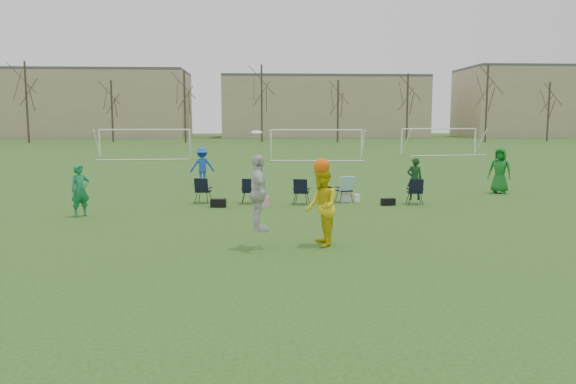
{
  "coord_description": "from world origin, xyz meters",
  "views": [
    {
      "loc": [
        -0.81,
        -13.04,
        3.11
      ],
      "look_at": [
        0.01,
        1.62,
        1.25
      ],
      "focal_mm": 35.0,
      "sensor_mm": 36.0,
      "label": 1
    }
  ],
  "objects": [
    {
      "name": "sideline_setup",
      "position": [
        1.59,
        7.96,
        0.52
      ],
      "size": [
        8.68,
        1.78,
        1.74
      ],
      "color": "#0F3A17",
      "rests_on": "ground"
    },
    {
      "name": "goal_right",
      "position": [
        16.0,
        38.0,
        1.92
      ],
      "size": [
        7.35,
        1.14,
        2.46
      ],
      "rotation": [
        0.0,
        0.0,
        0.14
      ],
      "color": "white",
      "rests_on": "ground"
    },
    {
      "name": "building_row",
      "position": [
        6.73,
        96.0,
        5.99
      ],
      "size": [
        126.0,
        16.0,
        13.0
      ],
      "color": "tan",
      "rests_on": "ground"
    },
    {
      "name": "fielder_green_near",
      "position": [
        -6.58,
        5.48,
        0.86
      ],
      "size": [
        0.74,
        0.72,
        1.72
      ],
      "primitive_type": "imported",
      "rotation": [
        0.0,
        0.0,
        0.72
      ],
      "color": "#157946",
      "rests_on": "ground"
    },
    {
      "name": "goal_mid",
      "position": [
        4.0,
        32.0,
        1.92
      ],
      "size": [
        7.4,
        0.63,
        2.46
      ],
      "rotation": [
        0.0,
        0.0,
        -0.07
      ],
      "color": "white",
      "rests_on": "ground"
    },
    {
      "name": "fielder_green_far",
      "position": [
        9.67,
        10.53,
        0.99
      ],
      "size": [
        1.15,
        1.07,
        1.97
      ],
      "primitive_type": "imported",
      "rotation": [
        0.0,
        0.0,
        -0.63
      ],
      "color": "#12661D",
      "rests_on": "ground"
    },
    {
      "name": "tree_line",
      "position": [
        0.24,
        69.85,
        5.09
      ],
      "size": [
        110.28,
        3.28,
        11.4
      ],
      "color": "#382B21",
      "rests_on": "ground"
    },
    {
      "name": "fielder_blue",
      "position": [
        -3.5,
        14.8,
        0.91
      ],
      "size": [
        1.28,
        0.87,
        1.82
      ],
      "primitive_type": "imported",
      "rotation": [
        0.0,
        0.0,
        3.32
      ],
      "color": "blue",
      "rests_on": "ground"
    },
    {
      "name": "center_contest",
      "position": [
        0.18,
        0.64,
        1.16
      ],
      "size": [
        2.29,
        1.26,
        2.88
      ],
      "color": "silver",
      "rests_on": "ground"
    },
    {
      "name": "goal_left",
      "position": [
        -10.0,
        34.0,
        1.92
      ],
      "size": [
        7.39,
        0.76,
        2.46
      ],
      "rotation": [
        0.0,
        0.0,
        0.09
      ],
      "color": "white",
      "rests_on": "ground"
    },
    {
      "name": "ground",
      "position": [
        0.0,
        0.0,
        0.0
      ],
      "size": [
        260.0,
        260.0,
        0.0
      ],
      "primitive_type": "plane",
      "color": "#2A4917",
      "rests_on": "ground"
    }
  ]
}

